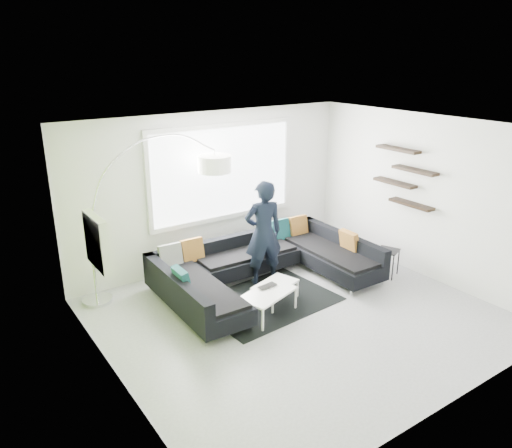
# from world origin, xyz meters

# --- Properties ---
(ground) EXTENTS (5.50, 5.50, 0.00)m
(ground) POSITION_xyz_m (0.00, 0.00, 0.00)
(ground) COLOR gray
(ground) RESTS_ON ground
(room_shell) EXTENTS (5.54, 5.04, 2.82)m
(room_shell) POSITION_xyz_m (0.04, 0.21, 1.81)
(room_shell) COLOR silver
(room_shell) RESTS_ON ground
(sectional_sofa) EXTENTS (3.54, 2.23, 0.75)m
(sectional_sofa) POSITION_xyz_m (0.18, 1.04, 0.33)
(sectional_sofa) COLOR black
(sectional_sofa) RESTS_ON ground
(rug) EXTENTS (2.20, 1.68, 0.01)m
(rug) POSITION_xyz_m (-0.12, 0.66, 0.01)
(rug) COLOR black
(rug) RESTS_ON ground
(coffee_table) EXTENTS (1.29, 0.98, 0.37)m
(coffee_table) POSITION_xyz_m (-0.19, 0.43, 0.19)
(coffee_table) COLOR white
(coffee_table) RESTS_ON ground
(arc_lamp) EXTENTS (2.53, 1.31, 2.57)m
(arc_lamp) POSITION_xyz_m (-2.34, 2.17, 1.28)
(arc_lamp) COLOR silver
(arc_lamp) RESTS_ON ground
(side_table) EXTENTS (0.46, 0.46, 0.48)m
(side_table) POSITION_xyz_m (2.19, 0.24, 0.24)
(side_table) COLOR black
(side_table) RESTS_ON ground
(person) EXTENTS (0.86, 0.75, 1.80)m
(person) POSITION_xyz_m (0.24, 1.25, 0.90)
(person) COLOR black
(person) RESTS_ON ground
(laptop) EXTENTS (0.35, 0.26, 0.02)m
(laptop) POSITION_xyz_m (-0.26, 0.40, 0.39)
(laptop) COLOR black
(laptop) RESTS_ON coffee_table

